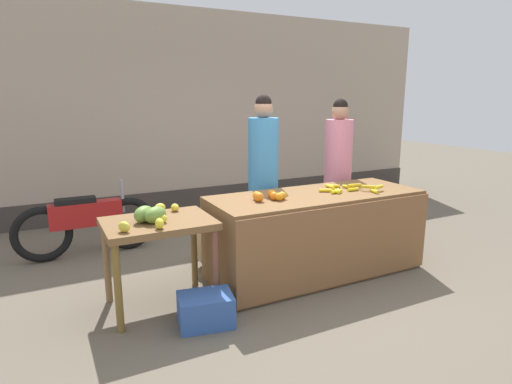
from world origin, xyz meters
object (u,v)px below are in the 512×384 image
at_px(vendor_woman_pink_shirt, 338,172).
at_px(produce_crate, 206,310).
at_px(produce_sack, 209,241).
at_px(vendor_woman_blue_shirt, 263,178).
at_px(parked_motorcycle, 86,222).

bearing_deg(vendor_woman_pink_shirt, produce_crate, -151.83).
height_order(produce_crate, produce_sack, produce_sack).
bearing_deg(vendor_woman_blue_shirt, vendor_woman_pink_shirt, 1.88).
relative_size(vendor_woman_pink_shirt, produce_crate, 4.13).
relative_size(vendor_woman_blue_shirt, parked_motorcycle, 1.16).
bearing_deg(produce_crate, parked_motorcycle, 107.56).
xyz_separation_m(parked_motorcycle, produce_crate, (0.67, -2.13, -0.27)).
relative_size(vendor_woman_blue_shirt, produce_crate, 4.24).
bearing_deg(vendor_woman_pink_shirt, produce_sack, -178.97).
bearing_deg(parked_motorcycle, vendor_woman_blue_shirt, -28.03).
relative_size(vendor_woman_pink_shirt, parked_motorcycle, 1.14).
relative_size(parked_motorcycle, produce_crate, 3.64).
bearing_deg(produce_sack, vendor_woman_pink_shirt, 1.03).
relative_size(produce_crate, produce_sack, 0.77).
xyz_separation_m(vendor_woman_blue_shirt, produce_crate, (-1.15, -1.16, -0.81)).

